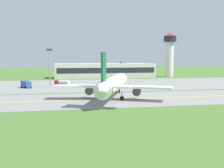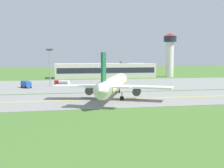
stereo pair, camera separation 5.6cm
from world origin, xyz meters
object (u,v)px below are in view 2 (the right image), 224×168
(airplane_lead, at_px, (113,84))
(service_truck_baggage, at_px, (26,84))
(service_truck_fuel, at_px, (62,83))
(control_tower, at_px, (170,50))
(apron_light_mast, at_px, (50,63))

(airplane_lead, height_order, service_truck_baggage, airplane_lead)
(service_truck_fuel, distance_m, control_tower, 77.09)
(service_truck_fuel, xyz_separation_m, control_tower, (62.38, 43.19, 13.60))
(service_truck_baggage, distance_m, service_truck_fuel, 13.59)
(airplane_lead, distance_m, apron_light_mast, 42.37)
(airplane_lead, bearing_deg, apron_light_mast, 114.34)
(apron_light_mast, bearing_deg, service_truck_fuel, -18.76)
(airplane_lead, relative_size, service_truck_fuel, 6.31)
(control_tower, height_order, apron_light_mast, control_tower)
(airplane_lead, relative_size, control_tower, 1.54)
(control_tower, bearing_deg, apron_light_mast, -148.17)
(service_truck_baggage, relative_size, apron_light_mast, 0.43)
(airplane_lead, xyz_separation_m, service_truck_baggage, (-26.11, 34.61, -2.60))
(airplane_lead, height_order, apron_light_mast, apron_light_mast)
(airplane_lead, height_order, service_truck_fuel, airplane_lead)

